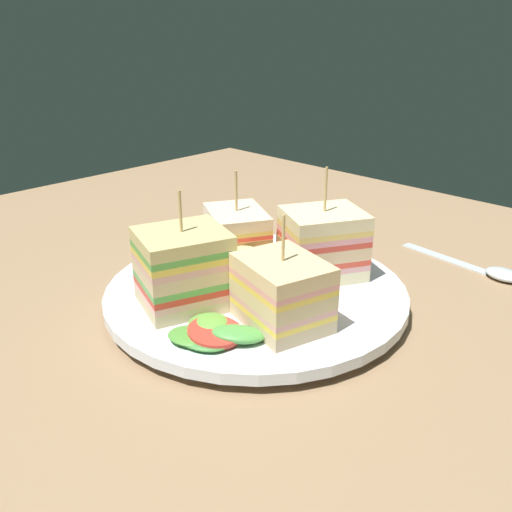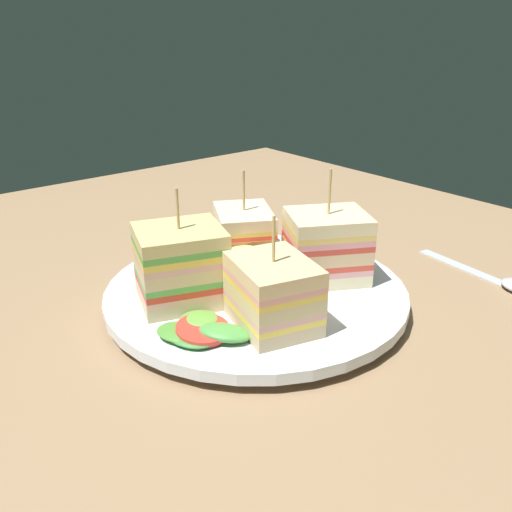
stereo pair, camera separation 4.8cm
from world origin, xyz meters
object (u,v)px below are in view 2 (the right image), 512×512
Objects in this scene: sandwich_wedge_2 at (326,246)px; spoon at (504,281)px; sandwich_wedge_3 at (244,235)px; chip_pile at (256,267)px; sandwich_wedge_1 at (273,293)px; plate at (256,294)px; sandwich_wedge_0 at (181,265)px.

spoon is (9.79, 14.90, -4.40)cm from sandwich_wedge_2.
chip_pile is (4.61, -2.28, -1.22)cm from sandwich_wedge_3.
sandwich_wedge_1 is 9.98cm from sandwich_wedge_2.
plate is 2.72× the size of sandwich_wedge_0.
sandwich_wedge_1 and sandwich_wedge_3 have the same top height.
sandwich_wedge_3 is 0.65× the size of spoon.
sandwich_wedge_2 is at bearing 68.30° from plate.
chip_pile is (-3.67, -5.21, -1.80)cm from sandwich_wedge_2.
chip_pile is (-1.20, 0.99, 1.96)cm from plate.
sandwich_wedge_0 reaches higher than sandwich_wedge_3.
sandwich_wedge_1 is 1.09× the size of chip_pile.
chip_pile is at bearing -117.03° from spoon.
sandwich_wedge_0 is 13.35cm from sandwich_wedge_2.
plate is 7.46cm from sandwich_wedge_1.
sandwich_wedge_2 is 1.24× the size of chip_pile.
plate is 2.61× the size of sandwich_wedge_2.
sandwich_wedge_2 is at bearing 48.58° from sandwich_wedge_3.
chip_pile reaches higher than plate.
sandwich_wedge_3 is 25.67cm from spoon.
sandwich_wedge_0 is (-2.02, -6.37, 3.90)cm from plate.
spoon is (12.25, 21.10, -0.64)cm from plate.
sandwich_wedge_3 is at bearing -128.63° from spoon.
sandwich_wedge_0 reaches higher than sandwich_wedge_1.
sandwich_wedge_2 is (2.47, 6.20, 3.76)cm from plate.
sandwich_wedge_3 reaches higher than chip_pile.
sandwich_wedge_2 reaches higher than sandwich_wedge_3.
sandwich_wedge_3 is at bearing -41.44° from sandwich_wedge_2.
plate is at bearing 7.36° from sandwich_wedge_2.
sandwich_wedge_0 reaches higher than spoon.
sandwich_wedge_2 is at bearing -54.94° from sandwich_wedge_1.
plate is 7.39cm from sandwich_wedge_3.
plate is at bearing -113.40° from spoon.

